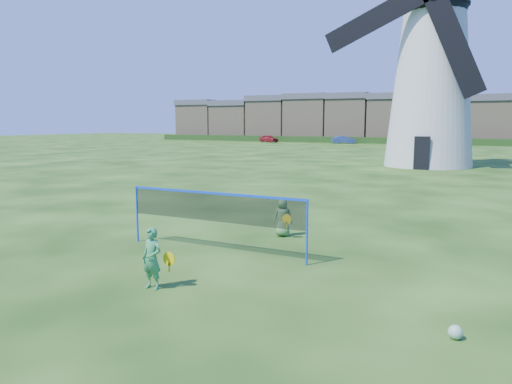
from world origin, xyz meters
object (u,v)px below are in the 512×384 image
at_px(play_ball, 455,332).
at_px(car_right, 344,140).
at_px(badminton_net, 214,208).
at_px(player_girl, 152,259).
at_px(player_boy, 283,217).
at_px(windmill, 432,76).
at_px(car_left, 269,139).

height_order(play_ball, car_right, car_right).
bearing_deg(badminton_net, car_right, 103.81).
bearing_deg(player_girl, badminton_net, 99.60).
relative_size(player_boy, car_right, 0.30).
relative_size(windmill, player_boy, 17.79).
bearing_deg(car_right, player_girl, 172.43).
xyz_separation_m(car_left, car_right, (12.98, 0.35, -0.00)).
bearing_deg(windmill, player_boy, -91.40).
xyz_separation_m(windmill, player_girl, (-1.14, -31.06, -6.11)).
height_order(player_girl, play_ball, player_girl).
bearing_deg(player_boy, car_right, -98.76).
distance_m(windmill, play_ball, 31.77).
bearing_deg(windmill, player_girl, -92.10).
xyz_separation_m(play_ball, car_right, (-21.65, 66.66, 0.51)).
bearing_deg(player_girl, car_right, 106.26).
height_order(windmill, play_ball, windmill).
xyz_separation_m(windmill, player_boy, (-0.63, -25.82, -6.16)).
bearing_deg(car_left, player_girl, -134.65).
bearing_deg(play_ball, player_girl, -176.94).
bearing_deg(car_right, car_left, 70.46).
distance_m(play_ball, car_left, 74.81).
relative_size(windmill, car_left, 5.43).
distance_m(windmill, car_right, 40.29).
bearing_deg(windmill, car_left, 130.36).
bearing_deg(car_right, play_ball, 176.91).
bearing_deg(player_boy, play_ball, 111.73).
relative_size(player_girl, car_right, 0.33).
height_order(badminton_net, car_left, badminton_net).
distance_m(badminton_net, play_ball, 6.52).
bearing_deg(windmill, car_right, 115.65).
bearing_deg(car_left, badminton_net, -133.97).
xyz_separation_m(badminton_net, player_girl, (0.35, -2.87, -0.52)).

